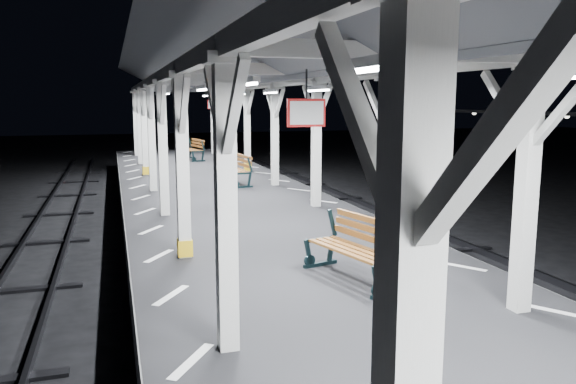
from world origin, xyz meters
name	(u,v)px	position (x,y,z in m)	size (l,w,h in m)	color
ground	(327,339)	(0.00, 0.00, 0.00)	(120.00, 120.00, 0.00)	black
platform	(327,310)	(0.00, 0.00, 0.50)	(6.00, 50.00, 1.00)	black
hazard_stripes_left	(171,295)	(-2.45, 0.00, 1.00)	(1.00, 48.00, 0.01)	silver
hazard_stripes_right	(460,266)	(2.45, 0.00, 1.00)	(1.00, 48.00, 0.01)	silver
track_right	(575,302)	(5.00, 0.00, 0.08)	(2.20, 60.00, 0.16)	#2D2D33
canopy	(331,50)	(0.00, -0.02, 4.56)	(5.40, 49.00, 4.65)	silver
bench_mid	(358,247)	(0.47, -0.09, 1.53)	(1.09, 1.94, 0.99)	black
bench_far	(237,169)	(0.85, 10.61, 1.53)	(0.87, 1.90, 1.00)	black
bench_extra	(194,149)	(0.54, 19.08, 1.53)	(1.03, 1.92, 0.99)	black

